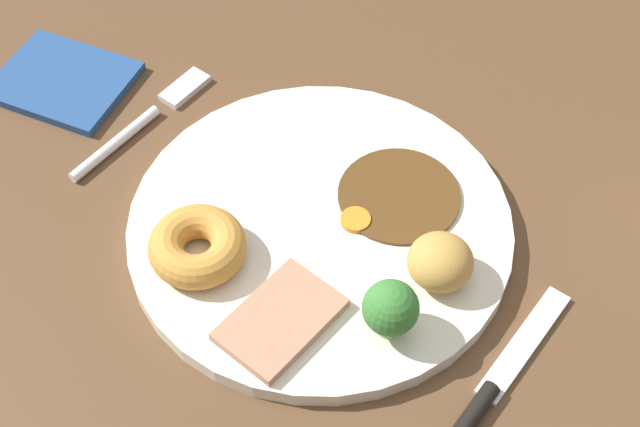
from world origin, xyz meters
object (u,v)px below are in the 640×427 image
Objects in this scene: roast_potato_left at (441,261)px; folded_napkin at (63,81)px; fork at (145,120)px; knife at (485,398)px; carrot_coin_front at (350,221)px; yorkshire_pudding at (197,246)px; meat_slice_main at (280,320)px; broccoli_floret at (391,309)px; dinner_plate at (320,227)px.

roast_potato_left is 0.43× the size of folded_napkin.
fork is (-28.12, -2.49, -2.81)cm from roast_potato_left.
knife is 44.67cm from folded_napkin.
knife is at bearing -17.57° from carrot_coin_front.
knife is 1.69× the size of folded_napkin.
roast_potato_left is 0.31× the size of fork.
carrot_coin_front is at bearing -177.19° from roast_potato_left.
carrot_coin_front is (6.36, 9.52, -1.07)cm from yorkshire_pudding.
yorkshire_pudding is 11.50cm from carrot_coin_front.
meat_slice_main is 31.53cm from folded_napkin.
roast_potato_left reaches higher than carrot_coin_front.
meat_slice_main is 1.77× the size of roast_potato_left.
broccoli_floret is 0.30× the size of fork.
carrot_coin_front is 20.45cm from fork.
yorkshire_pudding reaches higher than folded_napkin.
folded_napkin is at bearing -175.50° from dinner_plate.
knife reaches higher than folded_napkin.
carrot_coin_front is (-7.81, -0.38, -1.58)cm from roast_potato_left.
meat_slice_main reaches higher than fork.
dinner_plate is 10.07cm from roast_potato_left.
yorkshire_pudding is 0.46× the size of fork.
carrot_coin_front reaches higher than fork.
roast_potato_left is at bearing 52.42° from knife.
meat_slice_main is 10.00cm from carrot_coin_front.
fork is at bearing 152.00° from yorkshire_pudding.
carrot_coin_front is at bearing 100.64° from meat_slice_main.
meat_slice_main is at bearing -143.21° from broccoli_floret.
roast_potato_left is 0.25× the size of knife.
yorkshire_pudding reaches higher than carrot_coin_front.
broccoli_floret is at bearing -22.65° from dinner_plate.
folded_napkin is at bearing 168.47° from meat_slice_main.
dinner_plate is 12.69× the size of carrot_coin_front.
yorkshire_pudding is at bearing -119.40° from dinner_plate.
roast_potato_left is 7.98cm from carrot_coin_front.
meat_slice_main reaches higher than folded_napkin.
meat_slice_main is at bearing 106.21° from knife.
carrot_coin_front is at bearing 6.94° from folded_napkin.
yorkshire_pudding is 22.57cm from knife.
meat_slice_main is 14.68cm from knife.
dinner_plate is 6.13× the size of roast_potato_left.
yorkshire_pudding reaches higher than fork.
knife reaches higher than fork.
roast_potato_left is 9.85cm from knife.
carrot_coin_front is 0.49× the size of broccoli_floret.
fork is (-28.10, 3.27, -3.55)cm from broccoli_floret.
meat_slice_main is 7.73cm from broccoli_floret.
meat_slice_main reaches higher than knife.
roast_potato_left reaches higher than yorkshire_pudding.
roast_potato_left is at bearing -87.69° from fork.
roast_potato_left is at bearing 6.07° from folded_napkin.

